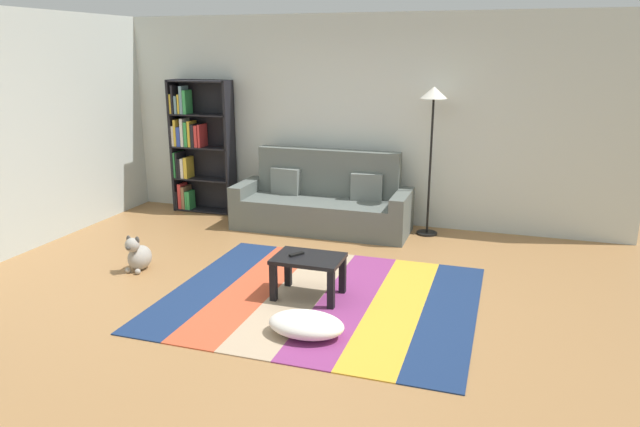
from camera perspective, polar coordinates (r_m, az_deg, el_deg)
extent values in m
plane|color=#9E7042|center=(5.75, -2.33, -7.39)|extent=(14.00, 14.00, 0.00)
cube|color=silver|center=(7.78, 4.18, 8.99)|extent=(6.80, 0.10, 2.70)
cube|color=silver|center=(7.81, -24.68, 7.64)|extent=(0.10, 5.50, 2.70)
cube|color=navy|center=(5.98, -10.75, -6.66)|extent=(0.47, 2.46, 0.01)
cube|color=#C64C2D|center=(5.78, -6.61, -7.29)|extent=(0.47, 2.46, 0.01)
cube|color=tan|center=(5.61, -2.18, -7.91)|extent=(0.47, 2.46, 0.01)
cube|color=#843370|center=(5.48, 2.51, -8.52)|extent=(0.47, 2.46, 0.01)
cube|color=gold|center=(5.39, 7.41, -9.10)|extent=(0.47, 2.46, 0.01)
cube|color=navy|center=(5.33, 12.46, -9.63)|extent=(0.47, 2.46, 0.01)
cube|color=#59605B|center=(7.54, 0.13, -0.11)|extent=(1.90, 0.80, 0.40)
cube|color=#59605B|center=(7.70, 0.82, 4.05)|extent=(1.90, 0.20, 0.60)
cube|color=#59605B|center=(7.89, -7.08, 1.09)|extent=(0.18, 0.80, 0.56)
cube|color=#59605B|center=(7.27, 7.95, -0.19)|extent=(0.18, 0.80, 0.56)
cube|color=slate|center=(7.79, -3.31, 3.12)|extent=(0.42, 0.19, 0.36)
cube|color=slate|center=(7.47, 4.58, 2.55)|extent=(0.42, 0.19, 0.36)
cube|color=black|center=(8.65, -13.90, 6.43)|extent=(0.04, 0.28, 1.86)
cube|color=black|center=(8.23, -8.74, 6.25)|extent=(0.04, 0.28, 1.86)
cube|color=black|center=(8.55, -10.95, 6.50)|extent=(0.90, 0.01, 1.86)
cube|color=black|center=(8.63, -11.06, 0.38)|extent=(0.86, 0.28, 0.02)
cube|color=black|center=(8.52, -11.22, 3.33)|extent=(0.86, 0.28, 0.02)
cube|color=black|center=(8.44, -11.38, 6.35)|extent=(0.86, 0.28, 0.02)
cube|color=black|center=(8.38, -11.55, 9.42)|extent=(0.86, 0.28, 0.02)
cube|color=black|center=(8.34, -11.73, 12.52)|extent=(0.86, 0.28, 0.02)
cube|color=black|center=(8.79, -13.41, 1.43)|extent=(0.03, 0.26, 0.25)
cube|color=red|center=(8.73, -13.22, 1.74)|extent=(0.05, 0.21, 0.36)
cube|color=#8C6647|center=(8.72, -12.88, 1.60)|extent=(0.05, 0.23, 0.32)
cube|color=green|center=(8.69, -12.66, 1.34)|extent=(0.03, 0.19, 0.26)
cube|color=green|center=(8.66, -12.48, 1.32)|extent=(0.05, 0.17, 0.26)
cube|color=green|center=(8.68, -13.61, 4.70)|extent=(0.03, 0.26, 0.36)
cube|color=black|center=(8.66, -13.40, 4.69)|extent=(0.03, 0.26, 0.36)
cube|color=black|center=(8.65, -13.17, 4.41)|extent=(0.04, 0.26, 0.28)
cube|color=silver|center=(8.60, -13.05, 4.37)|extent=(0.04, 0.18, 0.28)
cube|color=gold|center=(8.58, -12.68, 4.42)|extent=(0.05, 0.21, 0.30)
cube|color=silver|center=(8.60, -13.82, 7.40)|extent=(0.03, 0.23, 0.28)
cube|color=gold|center=(8.58, -13.60, 7.69)|extent=(0.04, 0.24, 0.37)
cube|color=#334CB2|center=(8.57, -13.25, 7.37)|extent=(0.05, 0.26, 0.27)
cube|color=silver|center=(8.51, -13.02, 7.72)|extent=(0.04, 0.21, 0.39)
cube|color=green|center=(8.50, -12.60, 7.59)|extent=(0.05, 0.25, 0.34)
cube|color=gold|center=(8.46, -12.35, 7.62)|extent=(0.04, 0.21, 0.36)
cube|color=black|center=(8.44, -12.03, 7.47)|extent=(0.05, 0.22, 0.32)
cube|color=red|center=(8.39, -11.80, 7.39)|extent=(0.05, 0.16, 0.30)
cube|color=red|center=(8.39, -11.39, 7.47)|extent=(0.03, 0.23, 0.32)
cube|color=gold|center=(8.53, -14.13, 10.34)|extent=(0.03, 0.17, 0.27)
cube|color=black|center=(8.50, -13.99, 10.74)|extent=(0.03, 0.16, 0.39)
cube|color=#668C99|center=(8.50, -13.62, 10.28)|extent=(0.04, 0.20, 0.24)
cube|color=gold|center=(8.47, -13.38, 10.35)|extent=(0.03, 0.18, 0.27)
cube|color=#668C99|center=(8.44, -13.13, 10.74)|extent=(0.05, 0.19, 0.38)
cube|color=green|center=(8.42, -12.81, 10.55)|extent=(0.05, 0.19, 0.32)
cube|color=black|center=(5.43, -1.13, -4.41)|extent=(0.63, 0.45, 0.04)
cube|color=black|center=(5.43, -4.56, -6.69)|extent=(0.06, 0.06, 0.36)
cube|color=black|center=(5.26, 1.08, -7.42)|extent=(0.06, 0.06, 0.36)
cube|color=black|center=(5.75, -3.13, -5.34)|extent=(0.06, 0.06, 0.36)
cube|color=black|center=(5.59, 2.21, -5.98)|extent=(0.06, 0.06, 0.36)
ellipsoid|color=white|center=(4.83, -1.36, -10.77)|extent=(0.63, 0.42, 0.18)
ellipsoid|color=#9E998E|center=(6.49, -17.17, -4.13)|extent=(0.22, 0.30, 0.26)
sphere|color=#9E998E|center=(6.35, -17.84, -2.94)|extent=(0.15, 0.15, 0.15)
ellipsoid|color=#474440|center=(6.31, -18.14, -3.19)|extent=(0.06, 0.07, 0.05)
ellipsoid|color=#474440|center=(6.38, -18.16, -2.39)|extent=(0.05, 0.04, 0.08)
ellipsoid|color=#474440|center=(6.32, -17.38, -2.49)|extent=(0.05, 0.04, 0.08)
sphere|color=#9E998E|center=(6.45, -18.22, -5.28)|extent=(0.06, 0.06, 0.06)
sphere|color=#9E998E|center=(6.39, -17.35, -5.42)|extent=(0.06, 0.06, 0.06)
cylinder|color=black|center=(7.53, 10.36, -1.88)|extent=(0.26, 0.26, 0.02)
cylinder|color=black|center=(7.32, 10.68, 4.44)|extent=(0.03, 0.03, 1.67)
cone|color=white|center=(7.20, 11.05, 11.51)|extent=(0.32, 0.32, 0.14)
cube|color=black|center=(5.46, -2.30, -3.99)|extent=(0.12, 0.15, 0.02)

